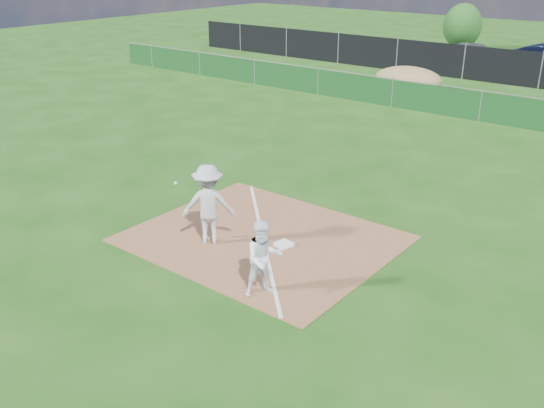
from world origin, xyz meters
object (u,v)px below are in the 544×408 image
Objects in this scene: first_base at (284,244)px; car_left at (475,53)px; play_at_first at (209,204)px; runner at (264,258)px; tree_left at (462,26)px.

car_left is at bearing 102.37° from first_base.
car_left reaches higher than first_base.
car_left is at bearing 98.90° from play_at_first.
first_base is 2.30m from runner.
play_at_first is 2.70m from runner.
first_base is 27.31m from car_left.
runner reaches higher than first_base.
play_at_first is 0.63× the size of tree_left.
first_base is 0.09× the size of car_left.
runner is 0.41× the size of car_left.
runner is at bearing -63.43° from first_base.
car_left is at bearing 45.42° from runner.
tree_left is (-9.93, 34.04, 0.79)m from runner.
tree_left is (-3.12, 5.43, 0.92)m from car_left.
runner is 29.41m from car_left.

